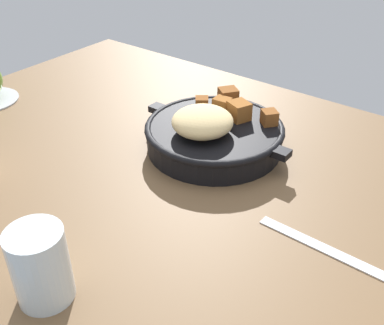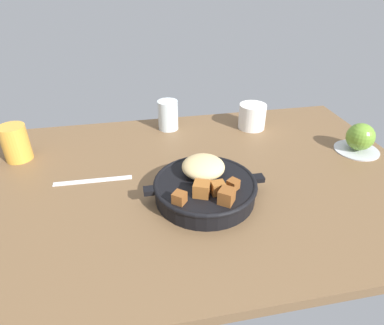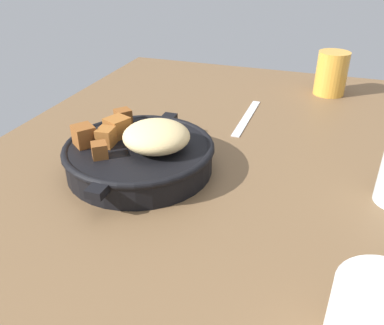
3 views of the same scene
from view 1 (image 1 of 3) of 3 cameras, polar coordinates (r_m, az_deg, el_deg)
ground_plane at (r=74.71cm, az=0.58°, el=-2.26°), size 119.53×76.78×2.40cm
cast_iron_skillet at (r=79.24cm, az=2.66°, el=3.72°), size 28.18×23.86×8.61cm
butter_knife at (r=63.08cm, az=16.31°, el=-10.21°), size 19.36×1.97×0.36cm
water_glass_tall at (r=54.84cm, az=-18.16°, el=-11.97°), size 6.48×6.48×9.48cm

